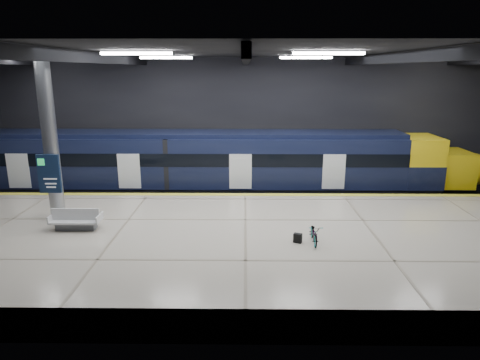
{
  "coord_description": "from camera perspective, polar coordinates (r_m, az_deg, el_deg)",
  "views": [
    {
      "loc": [
        -0.02,
        -18.21,
        7.33
      ],
      "look_at": [
        -0.26,
        1.5,
        2.2
      ],
      "focal_mm": 32.0,
      "sensor_mm": 36.0,
      "label": 1
    }
  ],
  "objects": [
    {
      "name": "room_shell",
      "position": [
        18.28,
        0.77,
        9.53
      ],
      "size": [
        30.1,
        16.1,
        8.05
      ],
      "color": "black",
      "rests_on": "ground"
    },
    {
      "name": "ground",
      "position": [
        19.63,
        0.72,
        -7.34
      ],
      "size": [
        30.0,
        30.0,
        0.0
      ],
      "primitive_type": "plane",
      "color": "black",
      "rests_on": "ground"
    },
    {
      "name": "rails",
      "position": [
        24.79,
        0.72,
        -2.42
      ],
      "size": [
        30.0,
        1.52,
        0.16
      ],
      "color": "gray",
      "rests_on": "ground"
    },
    {
      "name": "pannier_bag",
      "position": [
        16.07,
        7.7,
        -7.68
      ],
      "size": [
        0.35,
        0.29,
        0.35
      ],
      "primitive_type": "cube",
      "rotation": [
        0.0,
        0.0,
        -0.43
      ],
      "color": "black",
      "rests_on": "platform"
    },
    {
      "name": "train",
      "position": [
        24.33,
        -2.74,
        2.06
      ],
      "size": [
        29.4,
        2.84,
        3.79
      ],
      "color": "black",
      "rests_on": "ground"
    },
    {
      "name": "bicycle",
      "position": [
        16.08,
        9.86,
        -7.0
      ],
      "size": [
        0.52,
        1.42,
        0.74
      ],
      "primitive_type": "imported",
      "rotation": [
        0.0,
        0.0,
        -0.02
      ],
      "color": "#99999E",
      "rests_on": "platform"
    },
    {
      "name": "info_column",
      "position": [
        19.16,
        -24.01,
        4.72
      ],
      "size": [
        0.9,
        0.78,
        6.9
      ],
      "color": "#9EA0A5",
      "rests_on": "platform"
    },
    {
      "name": "safety_strip",
      "position": [
        21.86,
        0.73,
        -1.95
      ],
      "size": [
        30.0,
        0.4,
        0.01
      ],
      "primitive_type": "cube",
      "color": "yellow",
      "rests_on": "platform"
    },
    {
      "name": "platform",
      "position": [
        17.11,
        0.72,
        -8.76
      ],
      "size": [
        30.0,
        11.0,
        1.1
      ],
      "primitive_type": "cube",
      "color": "beige",
      "rests_on": "ground"
    },
    {
      "name": "bench",
      "position": [
        18.36,
        -21.01,
        -5.24
      ],
      "size": [
        1.97,
        0.82,
        0.87
      ],
      "rotation": [
        0.0,
        0.0,
        0.01
      ],
      "color": "#595B60",
      "rests_on": "platform"
    }
  ]
}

